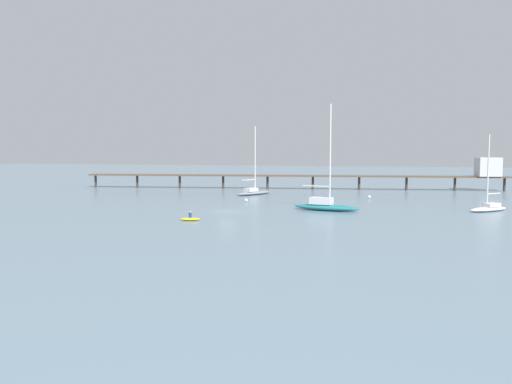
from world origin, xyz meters
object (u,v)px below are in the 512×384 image
object	(u,v)px
mooring_buoy_outer	(327,200)
mooring_buoy_inner	(246,200)
sailboat_white	(489,207)
mooring_buoy_near	(369,197)
pier	(376,172)
sailboat_gray	(253,191)
dinghy_yellow	(190,219)
sailboat_teal	(325,204)

from	to	relation	value
mooring_buoy_outer	mooring_buoy_inner	size ratio (longest dim) A/B	1.18
sailboat_white	mooring_buoy_near	world-z (taller)	sailboat_white
pier	mooring_buoy_outer	world-z (taller)	pier
sailboat_gray	dinghy_yellow	distance (m)	36.02
sailboat_white	sailboat_gray	world-z (taller)	sailboat_gray
mooring_buoy_inner	mooring_buoy_near	world-z (taller)	mooring_buoy_near
sailboat_teal	mooring_buoy_inner	xyz separation A→B (m)	(-13.79, 8.11, -0.55)
sailboat_gray	mooring_buoy_near	world-z (taller)	sailboat_gray
mooring_buoy_near	mooring_buoy_inner	bearing A→B (deg)	-149.00
sailboat_teal	sailboat_white	xyz separation A→B (m)	(21.51, 4.97, -0.22)
sailboat_white	mooring_buoy_inner	xyz separation A→B (m)	(-35.30, 3.14, -0.33)
sailboat_white	mooring_buoy_inner	distance (m)	35.44
sailboat_white	dinghy_yellow	world-z (taller)	sailboat_white
pier	mooring_buoy_outer	size ratio (longest dim) A/B	139.08
sailboat_white	mooring_buoy_inner	size ratio (longest dim) A/B	19.44
sailboat_teal	sailboat_gray	world-z (taller)	sailboat_teal
mooring_buoy_inner	pier	bearing A→B (deg)	58.96
pier	mooring_buoy_outer	xyz separation A→B (m)	(-6.46, -27.40, -3.37)
pier	sailboat_teal	size ratio (longest dim) A/B	6.06
sailboat_gray	dinghy_yellow	world-z (taller)	sailboat_gray
sailboat_white	sailboat_teal	bearing A→B (deg)	-167.00
dinghy_yellow	mooring_buoy_near	xyz separation A→B (m)	(18.75, 33.82, 0.06)
sailboat_gray	dinghy_yellow	xyz separation A→B (m)	(2.45, -35.93, -0.46)
sailboat_teal	mooring_buoy_outer	size ratio (longest dim) A/B	22.95
sailboat_white	dinghy_yellow	bearing A→B (deg)	-151.18
mooring_buoy_near	pier	bearing A→B (deg)	89.34
sailboat_teal	sailboat_gray	xyz separation A→B (m)	(-16.37, 21.40, -0.14)
mooring_buoy_outer	mooring_buoy_near	size ratio (longest dim) A/B	1.13
sailboat_teal	mooring_buoy_near	distance (m)	19.89
mooring_buoy_outer	mooring_buoy_near	xyz separation A→B (m)	(6.23, 7.26, -0.04)
sailboat_white	dinghy_yellow	distance (m)	40.45
sailboat_teal	sailboat_white	distance (m)	22.08
mooring_buoy_inner	mooring_buoy_near	bearing A→B (deg)	31.00
pier	mooring_buoy_near	size ratio (longest dim) A/B	157.37
sailboat_white	mooring_buoy_outer	distance (m)	23.98
sailboat_white	sailboat_gray	xyz separation A→B (m)	(-37.88, 16.44, 0.08)
sailboat_gray	mooring_buoy_inner	distance (m)	13.55
sailboat_gray	mooring_buoy_outer	bearing A→B (deg)	-32.06
pier	mooring_buoy_near	distance (m)	20.42
dinghy_yellow	pier	bearing A→B (deg)	70.62
sailboat_white	mooring_buoy_outer	xyz separation A→B (m)	(-22.92, 7.07, -0.29)
mooring_buoy_outer	sailboat_gray	bearing A→B (deg)	147.94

